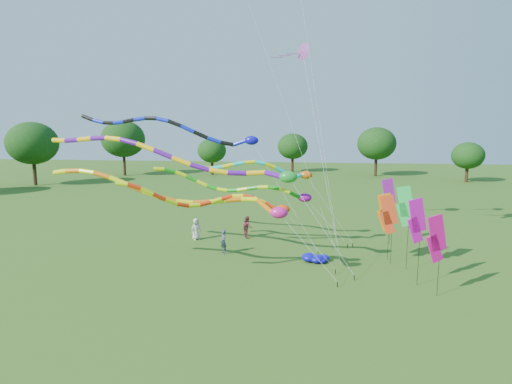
# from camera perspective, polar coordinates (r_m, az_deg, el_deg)

# --- Properties ---
(ground) EXTENTS (160.00, 160.00, 0.00)m
(ground) POSITION_cam_1_polar(r_m,az_deg,el_deg) (23.06, 5.42, -12.98)
(ground) COLOR #245316
(ground) RESTS_ON ground
(tree_ring) EXTENTS (116.81, 117.79, 9.65)m
(tree_ring) POSITION_cam_1_polar(r_m,az_deg,el_deg) (22.70, 14.06, 1.12)
(tree_ring) COLOR #382314
(tree_ring) RESTS_ON ground
(tube_kite_red) EXTENTS (11.12, 4.09, 6.28)m
(tube_kite_red) POSITION_cam_1_polar(r_m,az_deg,el_deg) (23.24, -4.08, -1.31)
(tube_kite_red) COLOR black
(tube_kite_red) RESTS_ON ground
(tube_kite_orange) EXTENTS (15.82, 1.07, 6.81)m
(tube_kite_orange) POSITION_cam_1_polar(r_m,az_deg,el_deg) (23.71, -8.58, -0.55)
(tube_kite_orange) COLOR black
(tube_kite_orange) RESTS_ON ground
(tube_kite_purple) EXTENTS (18.76, 2.54, 8.67)m
(tube_kite_purple) POSITION_cam_1_polar(r_m,az_deg,el_deg) (25.49, -8.99, 4.31)
(tube_kite_purple) COLOR black
(tube_kite_purple) RESTS_ON ground
(tube_kite_blue) EXTENTS (16.34, 1.52, 9.88)m
(tube_kite_blue) POSITION_cam_1_polar(r_m,az_deg,el_deg) (29.08, -9.58, 8.08)
(tube_kite_blue) COLOR black
(tube_kite_blue) RESTS_ON ground
(tube_kite_cyan) EXTENTS (12.29, 4.68, 7.59)m
(tube_kite_cyan) POSITION_cam_1_polar(r_m,az_deg,el_deg) (27.71, -0.04, 3.14)
(tube_kite_cyan) COLOR black
(tube_kite_cyan) RESTS_ON ground
(tube_kite_green) EXTENTS (13.34, 1.43, 6.26)m
(tube_kite_green) POSITION_cam_1_polar(r_m,az_deg,el_deg) (29.77, -0.67, 0.48)
(tube_kite_green) COLOR black
(tube_kite_green) RESTS_ON ground
(delta_kite_high_c) EXTENTS (4.94, 7.54, 15.34)m
(delta_kite_high_c) POSITION_cam_1_polar(r_m,az_deg,el_deg) (32.52, 6.19, 18.13)
(delta_kite_high_c) COLOR black
(delta_kite_high_c) RESTS_ON ground
(banner_pole_violet) EXTENTS (1.14, 0.37, 4.86)m
(banner_pole_violet) POSITION_cam_1_polar(r_m,az_deg,el_deg) (32.20, 17.22, -0.42)
(banner_pole_violet) COLOR black
(banner_pole_violet) RESTS_ON ground
(banner_pole_green) EXTENTS (1.12, 0.47, 5.10)m
(banner_pole_green) POSITION_cam_1_polar(r_m,az_deg,el_deg) (26.76, 19.27, -1.83)
(banner_pole_green) COLOR black
(banner_pole_green) RESTS_ON ground
(banner_pole_magenta_a) EXTENTS (1.11, 0.49, 4.84)m
(banner_pole_magenta_a) POSITION_cam_1_polar(r_m,az_deg,el_deg) (24.17, 20.64, -3.63)
(banner_pole_magenta_a) COLOR black
(banner_pole_magenta_a) RESTS_ON ground
(banner_pole_orange) EXTENTS (1.16, 0.14, 4.37)m
(banner_pole_orange) POSITION_cam_1_polar(r_m,az_deg,el_deg) (28.39, 16.90, -2.61)
(banner_pole_orange) COLOR black
(banner_pole_orange) RESTS_ON ground
(banner_pole_magenta_b) EXTENTS (1.12, 0.47, 4.26)m
(banner_pole_magenta_b) POSITION_cam_1_polar(r_m,az_deg,el_deg) (23.14, 22.90, -5.77)
(banner_pole_magenta_b) COLOR black
(banner_pole_magenta_b) RESTS_ON ground
(banner_pole_red) EXTENTS (1.16, 0.27, 4.38)m
(banner_pole_red) POSITION_cam_1_polar(r_m,az_deg,el_deg) (27.67, 17.26, -2.90)
(banner_pole_red) COLOR black
(banner_pole_red) RESTS_ON ground
(blue_nylon_heap) EXTENTS (1.61, 1.63, 0.56)m
(blue_nylon_heap) POSITION_cam_1_polar(r_m,az_deg,el_deg) (27.36, 8.48, -8.91)
(blue_nylon_heap) COLOR #0D0CA6
(blue_nylon_heap) RESTS_ON ground
(person_a) EXTENTS (0.94, 0.93, 1.64)m
(person_a) POSITION_cam_1_polar(r_m,az_deg,el_deg) (32.73, -7.99, -4.92)
(person_a) COLOR beige
(person_a) RESTS_ON ground
(person_b) EXTENTS (0.65, 0.72, 1.66)m
(person_b) POSITION_cam_1_polar(r_m,az_deg,el_deg) (29.00, -4.38, -6.64)
(person_b) COLOR #42455D
(person_b) RESTS_ON ground
(person_c) EXTENTS (0.93, 1.02, 1.69)m
(person_c) POSITION_cam_1_polar(r_m,az_deg,el_deg) (33.04, -1.18, -4.66)
(person_c) COLOR maroon
(person_c) RESTS_ON ground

